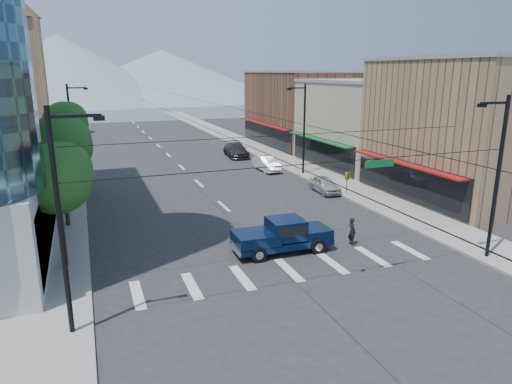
% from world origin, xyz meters
% --- Properties ---
extents(ground, '(160.00, 160.00, 0.00)m').
position_xyz_m(ground, '(0.00, 0.00, 0.00)').
color(ground, '#28282B').
rests_on(ground, ground).
extents(sidewalk_left, '(4.00, 120.00, 0.15)m').
position_xyz_m(sidewalk_left, '(-12.00, 40.00, 0.07)').
color(sidewalk_left, gray).
rests_on(sidewalk_left, ground).
extents(sidewalk_right, '(4.00, 120.00, 0.15)m').
position_xyz_m(sidewalk_right, '(12.00, 40.00, 0.07)').
color(sidewalk_right, gray).
rests_on(sidewalk_right, ground).
extents(shop_near, '(12.00, 14.00, 11.00)m').
position_xyz_m(shop_near, '(20.00, 10.00, 5.50)').
color(shop_near, '#8C6B4C').
rests_on(shop_near, ground).
extents(shop_mid, '(12.00, 14.00, 9.00)m').
position_xyz_m(shop_mid, '(20.00, 24.00, 4.50)').
color(shop_mid, tan).
rests_on(shop_mid, ground).
extents(shop_far, '(12.00, 18.00, 10.00)m').
position_xyz_m(shop_far, '(20.00, 40.00, 5.00)').
color(shop_far, brown).
rests_on(shop_far, ground).
extents(clock_tower, '(4.80, 4.80, 20.40)m').
position_xyz_m(clock_tower, '(-16.50, 62.00, 10.64)').
color(clock_tower, '#8C6B4C').
rests_on(clock_tower, ground).
extents(mountain_left, '(80.00, 80.00, 22.00)m').
position_xyz_m(mountain_left, '(-15.00, 150.00, 11.00)').
color(mountain_left, gray).
rests_on(mountain_left, ground).
extents(mountain_right, '(90.00, 90.00, 18.00)m').
position_xyz_m(mountain_right, '(20.00, 160.00, 9.00)').
color(mountain_right, gray).
rests_on(mountain_right, ground).
extents(tree_near, '(3.65, 3.64, 6.71)m').
position_xyz_m(tree_near, '(-11.07, 6.10, 4.99)').
color(tree_near, black).
rests_on(tree_near, ground).
extents(tree_midnear, '(4.09, 4.09, 7.52)m').
position_xyz_m(tree_midnear, '(-11.07, 13.10, 5.59)').
color(tree_midnear, black).
rests_on(tree_midnear, ground).
extents(tree_midfar, '(3.65, 3.64, 6.71)m').
position_xyz_m(tree_midfar, '(-11.07, 20.10, 4.99)').
color(tree_midfar, black).
rests_on(tree_midfar, ground).
extents(tree_far, '(4.09, 4.09, 7.52)m').
position_xyz_m(tree_far, '(-11.07, 27.10, 5.59)').
color(tree_far, black).
rests_on(tree_far, ground).
extents(signal_rig, '(21.80, 0.20, 9.00)m').
position_xyz_m(signal_rig, '(0.19, -1.00, 4.64)').
color(signal_rig, black).
rests_on(signal_rig, ground).
extents(lamp_pole_nw, '(2.00, 0.25, 9.00)m').
position_xyz_m(lamp_pole_nw, '(-10.67, 30.00, 4.94)').
color(lamp_pole_nw, black).
rests_on(lamp_pole_nw, ground).
extents(lamp_pole_ne, '(2.00, 0.25, 9.00)m').
position_xyz_m(lamp_pole_ne, '(10.67, 22.00, 4.94)').
color(lamp_pole_ne, black).
rests_on(lamp_pole_ne, ground).
extents(pickup_truck, '(5.84, 2.34, 1.96)m').
position_xyz_m(pickup_truck, '(0.49, 4.00, 1.02)').
color(pickup_truck, '#071533').
rests_on(pickup_truck, ground).
extents(pedestrian, '(0.44, 0.64, 1.70)m').
position_xyz_m(pedestrian, '(4.89, 3.53, 0.85)').
color(pedestrian, black).
rests_on(pedestrian, ground).
extents(parked_car_near, '(1.83, 4.09, 1.36)m').
position_xyz_m(parked_car_near, '(9.40, 15.01, 0.68)').
color(parked_car_near, silver).
rests_on(parked_car_near, ground).
extents(parked_car_mid, '(1.76, 4.62, 1.50)m').
position_xyz_m(parked_car_mid, '(8.03, 25.03, 0.75)').
color(parked_car_mid, white).
rests_on(parked_car_mid, ground).
extents(parked_car_far, '(2.84, 5.93, 1.67)m').
position_xyz_m(parked_car_far, '(7.60, 33.96, 0.83)').
color(parked_car_far, '#2B2B2D').
rests_on(parked_car_far, ground).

